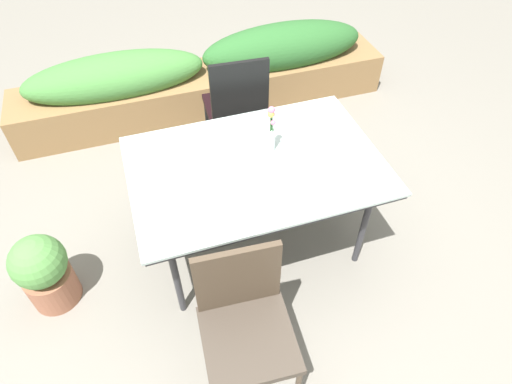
% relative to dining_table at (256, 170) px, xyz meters
% --- Properties ---
extents(ground_plane, '(12.00, 12.00, 0.00)m').
position_rel_dining_table_xyz_m(ground_plane, '(-0.05, 0.03, -0.67)').
color(ground_plane, gray).
extents(dining_table, '(1.41, 0.95, 0.71)m').
position_rel_dining_table_xyz_m(dining_table, '(0.00, 0.00, 0.00)').
color(dining_table, '#B2C6C1').
rests_on(dining_table, ground).
extents(chair_near_left, '(0.45, 0.45, 0.88)m').
position_rel_dining_table_xyz_m(chair_near_left, '(-0.31, -0.79, -0.15)').
color(chair_near_left, '#463C32').
rests_on(chair_near_left, ground).
extents(chair_far_side, '(0.44, 0.44, 0.97)m').
position_rel_dining_table_xyz_m(chair_far_side, '(0.11, 0.78, -0.11)').
color(chair_far_side, black).
rests_on(chair_far_side, ground).
extents(flower_vase, '(0.05, 0.05, 0.30)m').
position_rel_dining_table_xyz_m(flower_vase, '(0.12, 0.09, 0.18)').
color(flower_vase, silver).
rests_on(flower_vase, dining_table).
extents(planter_box, '(3.24, 0.51, 0.68)m').
position_rel_dining_table_xyz_m(planter_box, '(0.07, 1.61, -0.35)').
color(planter_box, olive).
rests_on(planter_box, ground).
extents(potted_plant, '(0.31, 0.31, 0.52)m').
position_rel_dining_table_xyz_m(potted_plant, '(-1.28, -0.02, -0.40)').
color(potted_plant, '#9E6047').
rests_on(potted_plant, ground).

